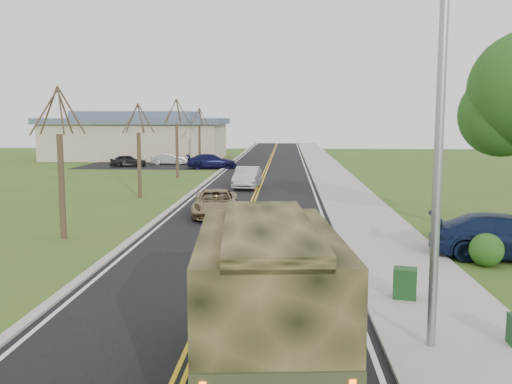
# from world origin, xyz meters

# --- Properties ---
(ground) EXTENTS (160.00, 160.00, 0.00)m
(ground) POSITION_xyz_m (0.00, 0.00, 0.00)
(ground) COLOR #36551C
(ground) RESTS_ON ground
(road) EXTENTS (8.00, 120.00, 0.01)m
(road) POSITION_xyz_m (0.00, 40.00, 0.01)
(road) COLOR black
(road) RESTS_ON ground
(curb_right) EXTENTS (0.30, 120.00, 0.12)m
(curb_right) POSITION_xyz_m (4.15, 40.00, 0.06)
(curb_right) COLOR #9E998E
(curb_right) RESTS_ON ground
(sidewalk_right) EXTENTS (3.20, 120.00, 0.10)m
(sidewalk_right) POSITION_xyz_m (5.90, 40.00, 0.05)
(sidewalk_right) COLOR #9E998E
(sidewalk_right) RESTS_ON ground
(curb_left) EXTENTS (0.30, 120.00, 0.10)m
(curb_left) POSITION_xyz_m (-4.15, 40.00, 0.05)
(curb_left) COLOR #9E998E
(curb_left) RESTS_ON ground
(street_light) EXTENTS (1.65, 0.22, 8.00)m
(street_light) POSITION_xyz_m (4.90, -0.50, 4.43)
(street_light) COLOR gray
(street_light) RESTS_ON ground
(bare_tree_a) EXTENTS (1.93, 2.26, 6.08)m
(bare_tree_a) POSITION_xyz_m (-7.00, 10.00, 2.63)
(bare_tree_a) COLOR #38281C
(bare_tree_a) RESTS_ON ground
(bare_tree_b) EXTENTS (1.83, 2.14, 5.73)m
(bare_tree_b) POSITION_xyz_m (-7.00, 22.00, 2.48)
(bare_tree_b) COLOR #38281C
(bare_tree_b) RESTS_ON ground
(bare_tree_c) EXTENTS (2.04, 2.39, 6.42)m
(bare_tree_c) POSITION_xyz_m (-7.00, 34.00, 2.78)
(bare_tree_c) COLOR #38281C
(bare_tree_c) RESTS_ON ground
(bare_tree_d) EXTENTS (1.88, 2.20, 5.91)m
(bare_tree_d) POSITION_xyz_m (-7.00, 46.00, 2.55)
(bare_tree_d) COLOR #38281C
(bare_tree_d) RESTS_ON ground
(commercial_building) EXTENTS (25.50, 21.50, 5.65)m
(commercial_building) POSITION_xyz_m (-15.98, 55.97, 2.69)
(commercial_building) COLOR tan
(commercial_building) RESTS_ON ground
(military_truck) EXTENTS (2.72, 6.45, 3.14)m
(military_truck) POSITION_xyz_m (1.62, -2.41, 1.80)
(military_truck) COLOR black
(military_truck) RESTS_ON ground
(suv_champagne) EXTENTS (2.59, 4.88, 1.31)m
(suv_champagne) POSITION_xyz_m (-1.54, 15.60, 0.65)
(suv_champagne) COLOR #8D754F
(suv_champagne) RESTS_ON ground
(sedan_silver) EXTENTS (1.80, 4.54, 1.47)m
(sedan_silver) POSITION_xyz_m (-0.80, 27.20, 0.73)
(sedan_silver) COLOR silver
(sedan_silver) RESTS_ON ground
(pickup_navy) EXTENTS (5.56, 3.06, 1.53)m
(pickup_navy) POSITION_xyz_m (9.61, 7.60, 0.76)
(pickup_navy) COLOR #111D3E
(pickup_navy) RESTS_ON ground
(utility_box_near) EXTENTS (0.70, 0.62, 0.80)m
(utility_box_near) POSITION_xyz_m (5.10, 2.69, 0.50)
(utility_box_near) COLOR #174018
(utility_box_near) RESTS_ON sidewalk_right
(lot_car_dark) EXTENTS (3.86, 2.39, 1.23)m
(lot_car_dark) POSITION_xyz_m (-13.90, 43.95, 0.61)
(lot_car_dark) COLOR black
(lot_car_dark) RESTS_ON ground
(lot_car_silver) EXTENTS (3.81, 1.62, 1.22)m
(lot_car_silver) POSITION_xyz_m (-10.40, 46.92, 0.61)
(lot_car_silver) COLOR #B5B5BA
(lot_car_silver) RESTS_ON ground
(lot_car_navy) EXTENTS (5.19, 3.05, 1.41)m
(lot_car_navy) POSITION_xyz_m (-5.32, 42.59, 0.71)
(lot_car_navy) COLOR #0E0F34
(lot_car_navy) RESTS_ON ground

